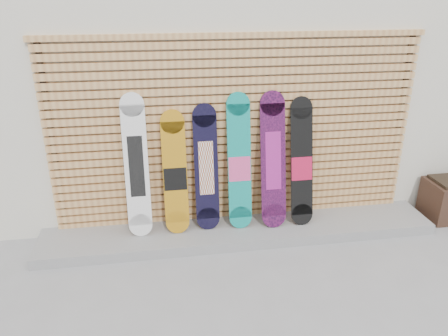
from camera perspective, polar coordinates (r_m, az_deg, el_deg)
The scene contains 10 objects.
ground at distance 4.74m, azimuth 5.47°, elevation -12.80°, with size 80.00×80.00×0.00m, color gray.
building at distance 7.44m, azimuth 3.02°, elevation 15.39°, with size 12.00×5.00×3.60m, color beige.
concrete_step at distance 5.23m, azimuth 2.04°, elevation -8.18°, with size 4.60×0.70×0.12m, color gray.
slat_wall at distance 5.02m, azimuth 1.58°, elevation 4.86°, with size 4.26×0.08×2.29m.
snowboard_0 at distance 4.87m, azimuth -11.37°, elevation 0.19°, with size 0.26×0.31×1.59m.
snowboard_1 at distance 4.91m, azimuth -6.42°, elevation -0.75°, with size 0.27×0.31×1.39m.
snowboard_2 at distance 4.94m, azimuth -2.34°, elevation -0.01°, with size 0.27×0.28×1.44m.
snowboard_3 at distance 4.96m, azimuth 2.02°, elevation 0.65°, with size 0.27×0.32×1.56m.
snowboard_4 at distance 5.02m, azimuth 6.43°, elevation 0.95°, with size 0.29×0.36×1.56m.
snowboard_5 at distance 5.13m, azimuth 10.10°, elevation 0.64°, with size 0.26×0.36×1.48m.
Camera 1 is at (-1.04, -3.72, 2.74)m, focal length 35.00 mm.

